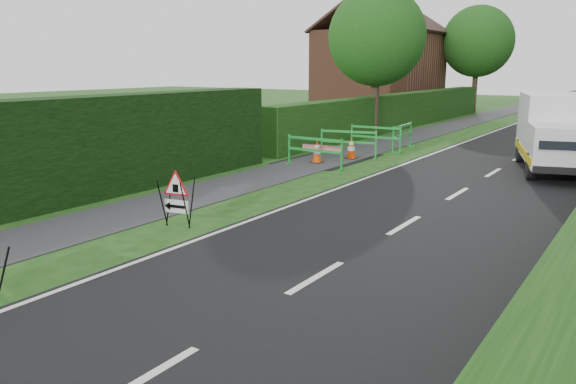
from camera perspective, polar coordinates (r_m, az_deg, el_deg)
The scene contains 16 objects.
ground at distance 9.57m, azimuth -13.40°, elevation -7.30°, with size 120.00×120.00×0.00m, color #164614.
footpath at distance 42.28m, azimuth 20.73°, elevation 7.53°, with size 2.00×90.00×0.02m, color #2D2D30.
hedge_west_far at distance 30.54m, azimuth 11.26°, elevation 6.41°, with size 1.00×24.00×1.80m, color #14380F.
house_west at distance 39.71m, azimuth 9.24°, elevation 12.08°, with size 7.50×7.40×7.88m.
tree_nw at distance 26.58m, azimuth 9.03°, elevation 15.28°, with size 4.40×4.40×6.70m.
tree_fw at distance 41.62m, azimuth 18.73°, elevation 14.27°, with size 4.80×4.80×7.24m.
triangle_sign at distance 11.48m, azimuth -11.42°, elevation -0.24°, with size 0.80×0.80×1.00m.
works_van at distance 19.30m, azimuth 25.79°, elevation 5.58°, with size 3.38×5.48×2.35m.
traffic_cone_3 at distance 18.96m, azimuth 2.96°, elevation 4.12°, with size 0.38×0.38×0.79m.
traffic_cone_4 at distance 19.86m, azimuth 6.45°, elevation 4.45°, with size 0.38×0.38×0.79m.
ped_barrier_0 at distance 18.13m, azimuth 2.73°, elevation 4.49°, with size 2.07×0.39×1.00m.
ped_barrier_1 at distance 20.25m, azimuth 6.16°, elevation 5.29°, with size 2.09×0.81×1.00m.
ped_barrier_2 at distance 21.79m, azimuth 8.89°, elevation 5.73°, with size 2.07×0.43×1.00m.
ped_barrier_3 at distance 22.55m, azimuth 11.54°, elevation 5.86°, with size 0.46×2.08×1.00m.
redwhite_plank at distance 19.28m, azimuth 3.50°, elevation 3.08°, with size 1.50×0.04×0.25m, color red.
hatchback_car at distance 32.68m, azimuth 25.79°, elevation 6.95°, with size 1.54×3.83×1.30m, color silver.
Camera 1 is at (6.70, -6.03, 3.21)m, focal length 35.00 mm.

